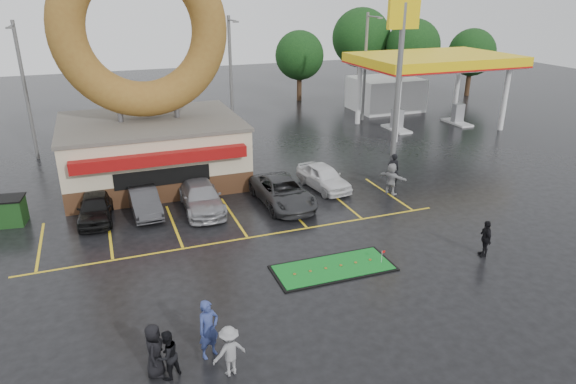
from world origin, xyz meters
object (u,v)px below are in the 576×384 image
object	(u,v)px
car_silver	(201,197)
dumpster	(5,212)
shell_sign	(401,46)
donut_shop	(148,107)
gas_station	(411,77)
car_dgrey	(144,202)
streetlight_mid	(231,74)
car_grey	(283,192)
streetlight_left	(25,88)
putting_green	(333,268)
car_white	(324,177)
person_blue	(209,329)
person_cameraman	(485,238)
car_black	(95,207)
streetlight_right	(366,65)

from	to	relation	value
car_silver	dumpster	world-z (taller)	car_silver
shell_sign	donut_shop	bearing A→B (deg)	176.53
gas_station	car_dgrey	world-z (taller)	gas_station
shell_sign	streetlight_mid	xyz separation A→B (m)	(-9.00, 8.92, -2.60)
donut_shop	shell_sign	size ratio (longest dim) A/B	1.27
car_grey	gas_station	bearing A→B (deg)	38.38
shell_sign	streetlight_left	world-z (taller)	shell_sign
putting_green	gas_station	bearing A→B (deg)	50.88
car_white	person_blue	world-z (taller)	person_blue
gas_station	dumpster	bearing A→B (deg)	-158.76
streetlight_mid	person_blue	xyz separation A→B (m)	(-7.44, -24.98, -3.79)
donut_shop	streetlight_mid	bearing A→B (deg)	48.62
dumpster	car_silver	bearing A→B (deg)	-1.22
car_silver	car_white	world-z (taller)	car_white
car_dgrey	putting_green	world-z (taller)	car_dgrey
car_silver	putting_green	xyz separation A→B (m)	(3.82, -8.03, -0.65)
person_cameraman	car_black	bearing A→B (deg)	-102.24
streetlight_left	car_white	bearing A→B (deg)	-36.82
car_black	streetlight_mid	bearing A→B (deg)	55.06
shell_sign	streetlight_left	xyz separation A→B (m)	(-23.00, 7.92, -2.60)
streetlight_left	dumpster	xyz separation A→B (m)	(-0.66, -10.90, -4.13)
car_silver	dumpster	bearing A→B (deg)	172.03
car_white	person_cameraman	world-z (taller)	person_cameraman
streetlight_mid	car_dgrey	world-z (taller)	streetlight_mid
shell_sign	car_silver	distance (m)	16.43
car_black	person_cameraman	bearing A→B (deg)	-27.93
car_black	gas_station	bearing A→B (deg)	30.21
streetlight_right	person_blue	size ratio (longest dim) A/B	4.54
donut_shop	gas_station	xyz separation A→B (m)	(23.00, 7.97, -0.77)
car_dgrey	car_white	xyz separation A→B (m)	(10.05, 0.00, 0.06)
gas_station	putting_green	bearing A→B (deg)	-129.12
streetlight_right	car_white	bearing A→B (deg)	-125.92
streetlight_left	car_grey	xyz separation A→B (m)	(12.89, -13.34, -4.07)
car_silver	streetlight_right	bearing A→B (deg)	41.28
car_silver	car_dgrey	bearing A→B (deg)	170.82
dumpster	gas_station	bearing A→B (deg)	29.42
streetlight_right	car_dgrey	distance (m)	24.83
car_silver	dumpster	xyz separation A→B (m)	(-9.36, 1.55, -0.04)
person_cameraman	putting_green	distance (m)	6.75
streetlight_mid	person_cameraman	xyz separation A→B (m)	(5.10, -22.72, -3.96)
gas_station	person_cameraman	xyz separation A→B (m)	(-10.90, -22.74, -2.88)
shell_sign	car_grey	size ratio (longest dim) A/B	2.06
car_black	dumpster	size ratio (longest dim) A/B	2.21
streetlight_mid	streetlight_right	bearing A→B (deg)	4.76
car_dgrey	car_grey	size ratio (longest dim) A/B	0.76
streetlight_mid	shell_sign	bearing A→B (deg)	-44.73
car_dgrey	person_blue	size ratio (longest dim) A/B	1.98
gas_station	donut_shop	bearing A→B (deg)	-160.89
shell_sign	streetlight_right	world-z (taller)	shell_sign
gas_station	putting_green	size ratio (longest dim) A/B	2.70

